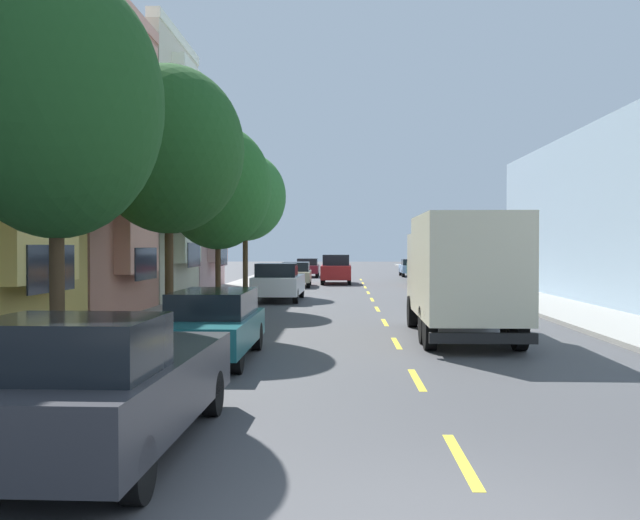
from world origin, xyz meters
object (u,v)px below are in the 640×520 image
object	(u,v)px
moving_red_sedan	(336,269)
parked_suv_forest	(422,267)
street_tree_third	(218,187)
street_tree_farthest	(245,197)
street_tree_nearest	(56,104)
parked_pickup_white	(279,283)
parked_wagon_burgundy	(308,267)
parked_pickup_silver	(471,284)
parked_suv_orange	(432,270)
parked_wagon_champagne	(296,273)
street_tree_second	(169,150)
parked_wagon_teal	(212,323)
parked_pickup_charcoal	(105,385)
delivery_box_truck	(461,269)
parked_sedan_sky	(411,267)

from	to	relation	value
moving_red_sedan	parked_suv_forest	bearing A→B (deg)	36.16
street_tree_third	moving_red_sedan	size ratio (longest dim) A/B	1.51
street_tree_farthest	parked_suv_forest	xyz separation A→B (m)	(10.82, 15.21, -4.06)
moving_red_sedan	street_tree_nearest	bearing A→B (deg)	-97.47
street_tree_nearest	parked_pickup_white	xyz separation A→B (m)	(2.12, 20.12, -4.15)
parked_suv_forest	moving_red_sedan	bearing A→B (deg)	-143.84
parked_wagon_burgundy	moving_red_sedan	distance (m)	10.83
parked_pickup_silver	parked_suv_forest	world-z (taller)	parked_suv_forest
street_tree_nearest	street_tree_third	world-z (taller)	street_tree_third
parked_suv_orange	parked_wagon_champagne	world-z (taller)	parked_suv_orange
street_tree_third	parked_suv_forest	size ratio (longest dim) A/B	1.49
street_tree_second	street_tree_third	distance (m)	8.15
parked_suv_orange	parked_suv_forest	xyz separation A→B (m)	(0.17, 6.99, 0.00)
street_tree_third	parked_suv_orange	distance (m)	19.90
parked_wagon_teal	parked_pickup_silver	size ratio (longest dim) A/B	0.88
street_tree_second	moving_red_sedan	xyz separation A→B (m)	(4.60, 26.94, -4.29)
street_tree_farthest	parked_pickup_charcoal	world-z (taller)	street_tree_farthest
parked_pickup_charcoal	parked_wagon_burgundy	bearing A→B (deg)	89.99
street_tree_third	street_tree_farthest	distance (m)	8.14
delivery_box_truck	parked_pickup_charcoal	xyz separation A→B (m)	(-6.02, -10.84, -1.04)
parked_wagon_teal	parked_wagon_champagne	distance (m)	28.62
street_tree_nearest	street_tree_second	bearing A→B (deg)	90.00
street_tree_nearest	parked_pickup_charcoal	bearing A→B (deg)	-61.35
parked_pickup_silver	moving_red_sedan	size ratio (longest dim) A/B	1.11
parked_suv_orange	moving_red_sedan	bearing A→B (deg)	157.96
parked_wagon_burgundy	street_tree_nearest	bearing A→B (deg)	-92.75
street_tree_third	parked_suv_orange	world-z (taller)	street_tree_third
street_tree_second	parked_pickup_white	world-z (taller)	street_tree_second
parked_pickup_silver	parked_pickup_charcoal	size ratio (longest dim) A/B	1.00
street_tree_second	parked_pickup_silver	world-z (taller)	street_tree_second
parked_pickup_charcoal	moving_red_sedan	xyz separation A→B (m)	(2.42, 39.08, 0.16)
parked_suv_forest	parked_suv_orange	bearing A→B (deg)	-91.42
street_tree_farthest	parked_sedan_sky	bearing A→B (deg)	64.38
street_tree_third	street_tree_farthest	xyz separation A→B (m)	(0.00, 8.14, 0.18)
parked_wagon_champagne	parked_suv_forest	xyz separation A→B (m)	(8.67, 7.87, 0.18)
parked_pickup_silver	parked_sedan_sky	size ratio (longest dim) A/B	1.18
street_tree_farthest	parked_wagon_burgundy	size ratio (longest dim) A/B	1.53
parked_pickup_charcoal	parked_sedan_sky	world-z (taller)	parked_pickup_charcoal
parked_suv_orange	parked_pickup_charcoal	bearing A→B (deg)	-103.01
parked_suv_orange	parked_wagon_burgundy	bearing A→B (deg)	123.03
street_tree_farthest	parked_wagon_champagne	xyz separation A→B (m)	(2.15, 7.34, -4.24)
parked_suv_forest	parked_sedan_sky	bearing A→B (deg)	90.76
delivery_box_truck	parked_sedan_sky	bearing A→B (deg)	86.38
street_tree_nearest	parked_pickup_silver	world-z (taller)	street_tree_nearest
street_tree_nearest	street_tree_farthest	size ratio (longest dim) A/B	1.00
street_tree_second	delivery_box_truck	world-z (taller)	street_tree_second
parked_suv_orange	parked_pickup_silver	world-z (taller)	parked_suv_orange
street_tree_farthest	parked_wagon_teal	world-z (taller)	street_tree_farthest
parked_pickup_charcoal	parked_suv_forest	size ratio (longest dim) A/B	1.10
parked_wagon_teal	parked_suv_forest	distance (m)	37.51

